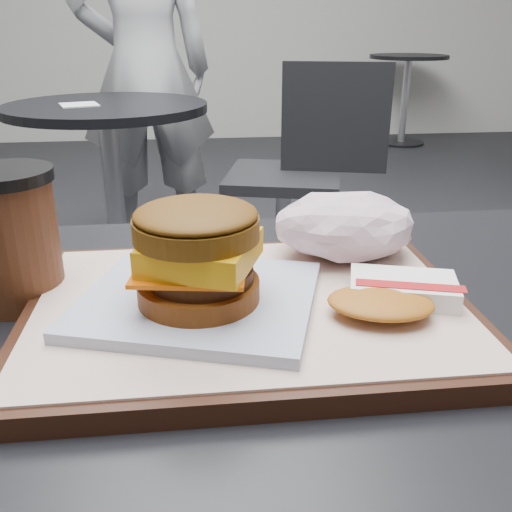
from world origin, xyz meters
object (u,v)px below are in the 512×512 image
object	(u,v)px
coffee_cup	(11,236)
neighbor_chair	(302,164)
patron	(145,69)
serving_tray	(249,310)
crumpled_wrapper	(345,226)
breakfast_sandwich	(198,265)
hash_brown	(393,295)
neighbor_table	(111,161)
customer_table	(271,501)

from	to	relation	value
coffee_cup	neighbor_chair	bearing A→B (deg)	70.13
neighbor_chair	patron	world-z (taller)	patron
serving_tray	crumpled_wrapper	world-z (taller)	crumpled_wrapper
crumpled_wrapper	neighbor_chair	size ratio (longest dim) A/B	0.16
breakfast_sandwich	hash_brown	size ratio (longest dim) A/B	1.78
serving_tray	patron	world-z (taller)	patron
hash_brown	crumpled_wrapper	distance (m)	0.12
serving_tray	neighbor_chair	distance (m)	1.72
hash_brown	patron	xyz separation A→B (m)	(-0.35, 2.22, 0.02)
breakfast_sandwich	neighbor_table	size ratio (longest dim) A/B	0.31
crumpled_wrapper	patron	world-z (taller)	patron
customer_table	hash_brown	xyz separation A→B (m)	(0.10, 0.00, 0.22)
coffee_cup	patron	distance (m)	2.13
customer_table	neighbor_chair	world-z (taller)	neighbor_chair
neighbor_chair	neighbor_table	bearing A→B (deg)	-177.09
hash_brown	neighbor_table	distance (m)	1.73
breakfast_sandwich	neighbor_chair	size ratio (longest dim) A/B	0.26
breakfast_sandwich	crumpled_wrapper	world-z (taller)	breakfast_sandwich
customer_table	hash_brown	distance (m)	0.24
crumpled_wrapper	neighbor_table	xyz separation A→B (m)	(-0.44, 1.53, -0.27)
customer_table	serving_tray	size ratio (longest dim) A/B	2.11
breakfast_sandwich	serving_tray	bearing A→B (deg)	14.98
breakfast_sandwich	hash_brown	world-z (taller)	breakfast_sandwich
hash_brown	patron	world-z (taller)	patron
customer_table	crumpled_wrapper	bearing A→B (deg)	52.55
breakfast_sandwich	crumpled_wrapper	size ratio (longest dim) A/B	1.62
breakfast_sandwich	crumpled_wrapper	distance (m)	0.18
neighbor_table	patron	world-z (taller)	patron
crumpled_wrapper	coffee_cup	world-z (taller)	coffee_cup
neighbor_table	patron	bearing A→B (deg)	79.82
customer_table	neighbor_table	size ratio (longest dim) A/B	1.07
crumpled_wrapper	customer_table	bearing A→B (deg)	-127.45
hash_brown	coffee_cup	world-z (taller)	coffee_cup
hash_brown	neighbor_table	size ratio (longest dim) A/B	0.17
neighbor_table	hash_brown	bearing A→B (deg)	-74.70
crumpled_wrapper	coffee_cup	distance (m)	0.32
breakfast_sandwich	neighbor_table	xyz separation A→B (m)	(-0.29, 1.64, -0.28)
serving_tray	patron	size ratio (longest dim) A/B	0.23
breakfast_sandwich	neighbor_table	world-z (taller)	breakfast_sandwich
breakfast_sandwich	coffee_cup	bearing A→B (deg)	156.41
customer_table	neighbor_chair	bearing A→B (deg)	78.21
breakfast_sandwich	patron	xyz separation A→B (m)	(-0.19, 2.21, -0.01)
customer_table	patron	bearing A→B (deg)	96.36
hash_brown	crumpled_wrapper	world-z (taller)	crumpled_wrapper
customer_table	coffee_cup	distance (m)	0.35
customer_table	coffee_cup	xyz separation A→B (m)	(-0.23, 0.09, 0.25)
customer_table	breakfast_sandwich	size ratio (longest dim) A/B	3.46
serving_tray	hash_brown	world-z (taller)	hash_brown
serving_tray	crumpled_wrapper	size ratio (longest dim) A/B	2.66
coffee_cup	customer_table	bearing A→B (deg)	-21.06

